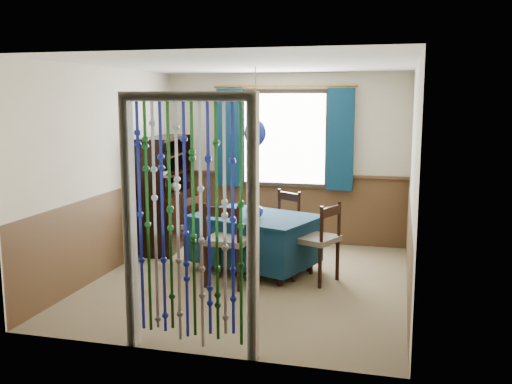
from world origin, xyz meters
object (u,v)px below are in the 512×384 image
(dining_table, at_px, (255,238))
(sideboard, at_px, (166,209))
(vase_sideboard, at_px, (175,184))
(pendant_lamp, at_px, (255,133))
(chair_far, at_px, (281,223))
(chair_near, at_px, (227,241))
(chair_right, at_px, (318,240))
(chair_left, at_px, (200,226))
(vase_table, at_px, (255,209))
(bowl_shelf, at_px, (161,173))

(dining_table, relative_size, sideboard, 1.07)
(sideboard, bearing_deg, vase_sideboard, 68.29)
(sideboard, relative_size, pendant_lamp, 1.68)
(vase_sideboard, bearing_deg, chair_far, -12.26)
(dining_table, bearing_deg, chair_near, -85.27)
(chair_right, distance_m, pendant_lamp, 1.49)
(chair_right, xyz_separation_m, sideboard, (-2.34, 1.01, 0.06))
(sideboard, bearing_deg, chair_left, -39.82)
(vase_table, bearing_deg, chair_left, 152.90)
(chair_far, xyz_separation_m, pendant_lamp, (-0.19, -0.62, 1.23))
(chair_far, height_order, pendant_lamp, pendant_lamp)
(dining_table, relative_size, vase_table, 8.53)
(bowl_shelf, relative_size, vase_sideboard, 1.18)
(chair_left, xyz_separation_m, bowl_shelf, (-0.62, 0.17, 0.66))
(chair_right, bearing_deg, chair_far, 59.89)
(vase_table, bearing_deg, sideboard, 149.75)
(dining_table, bearing_deg, vase_sideboard, 165.52)
(chair_left, xyz_separation_m, vase_sideboard, (-0.62, 0.67, 0.44))
(chair_far, xyz_separation_m, chair_left, (-1.03, -0.31, -0.03))
(chair_far, height_order, chair_left, chair_far)
(chair_far, distance_m, bowl_shelf, 1.77)
(sideboard, height_order, pendant_lamp, pendant_lamp)
(vase_table, distance_m, vase_sideboard, 1.85)
(chair_near, relative_size, chair_far, 1.07)
(pendant_lamp, distance_m, vase_sideboard, 1.94)
(dining_table, distance_m, chair_right, 0.86)
(chair_left, relative_size, bowl_shelf, 3.85)
(chair_right, distance_m, vase_sideboard, 2.61)
(chair_left, distance_m, vase_sideboard, 1.02)
(chair_far, distance_m, vase_sideboard, 1.74)
(chair_near, xyz_separation_m, sideboard, (-1.35, 1.41, 0.05))
(dining_table, distance_m, vase_sideboard, 1.82)
(chair_near, bearing_deg, bowl_shelf, 143.19)
(vase_sideboard, bearing_deg, chair_left, -47.08)
(sideboard, height_order, vase_sideboard, sideboard)
(pendant_lamp, xyz_separation_m, vase_sideboard, (-1.46, 0.97, -0.82))
(chair_near, xyz_separation_m, chair_left, (-0.67, 0.95, -0.06))
(chair_left, relative_size, pendant_lamp, 0.90)
(vase_sideboard, bearing_deg, chair_right, -28.27)
(chair_far, relative_size, vase_table, 4.51)
(sideboard, xyz_separation_m, vase_sideboard, (0.06, 0.21, 0.33))
(vase_table, xyz_separation_m, vase_sideboard, (-1.48, 1.11, 0.09))
(vase_table, bearing_deg, chair_near, -110.65)
(dining_table, height_order, chair_left, chair_left)
(pendant_lamp, relative_size, vase_sideboard, 5.03)
(chair_left, bearing_deg, pendant_lamp, 81.07)
(dining_table, height_order, sideboard, sideboard)
(vase_table, bearing_deg, dining_table, 100.16)
(chair_right, relative_size, pendant_lamp, 1.00)
(chair_left, xyz_separation_m, chair_right, (1.65, -0.55, 0.04))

